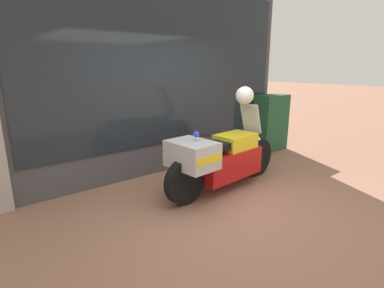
% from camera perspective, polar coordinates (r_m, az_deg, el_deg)
% --- Properties ---
extents(ground_plane, '(60.00, 60.00, 0.00)m').
position_cam_1_polar(ground_plane, '(4.37, 6.47, -11.72)').
color(ground_plane, '#8E604C').
extents(shop_building, '(6.31, 0.55, 3.75)m').
position_cam_1_polar(shop_building, '(5.31, -11.99, 13.82)').
color(shop_building, '#424247').
rests_on(shop_building, ground).
extents(window_display, '(5.06, 0.30, 2.02)m').
position_cam_1_polar(window_display, '(5.88, -5.25, 0.27)').
color(window_display, slate).
rests_on(window_display, ground).
extents(paramedic_motorcycle, '(2.42, 0.73, 1.32)m').
position_cam_1_polar(paramedic_motorcycle, '(4.71, 5.28, -2.73)').
color(paramedic_motorcycle, black).
rests_on(paramedic_motorcycle, ground).
extents(utility_cabinet, '(0.81, 0.43, 1.29)m').
position_cam_1_polar(utility_cabinet, '(7.25, 14.77, 3.93)').
color(utility_cabinet, '#1E4C2D').
rests_on(utility_cabinet, ground).
extents(white_helmet, '(0.29, 0.29, 0.29)m').
position_cam_1_polar(white_helmet, '(4.96, 9.99, 9.09)').
color(white_helmet, white).
rests_on(white_helmet, paramedic_motorcycle).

